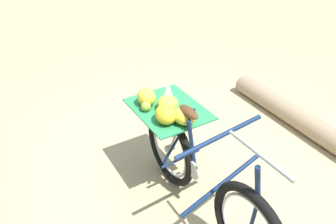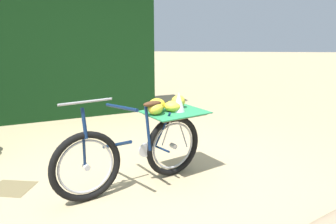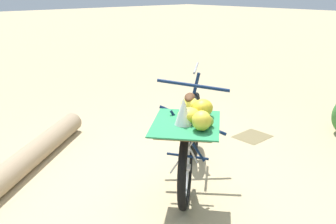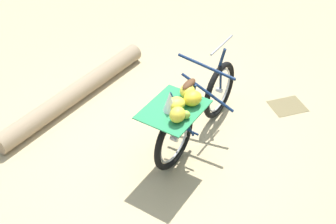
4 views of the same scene
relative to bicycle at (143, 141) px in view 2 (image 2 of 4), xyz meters
The scene contains 4 objects.
ground_plane 0.55m from the bicycle, 141.68° to the right, with size 60.00×60.00×0.00m, color tan.
foliage_hedge 3.78m from the bicycle, 48.36° to the right, with size 4.29×0.90×2.58m, color black.
bicycle is the anchor object (origin of this frame).
leaf_litter_patch 1.54m from the bicycle, 11.14° to the left, with size 0.44×0.36×0.01m, color olive.
Camera 2 is at (-0.41, 3.22, 1.62)m, focal length 32.14 mm.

